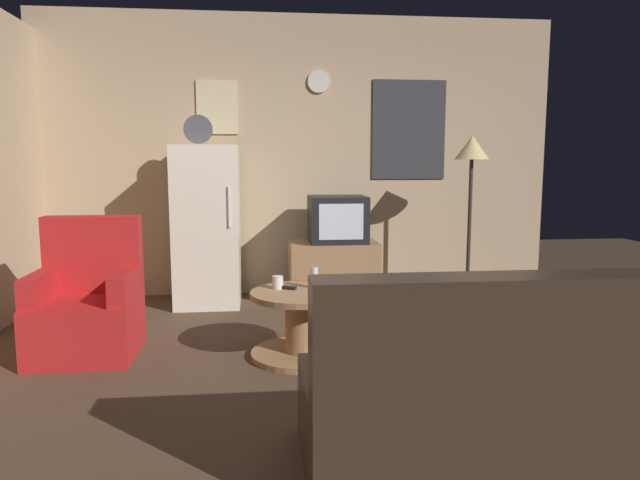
% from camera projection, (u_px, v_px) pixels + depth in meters
% --- Properties ---
extents(ground_plane, '(12.00, 12.00, 0.00)m').
position_uv_depth(ground_plane, '(328.00, 376.00, 3.68)').
color(ground_plane, '#4C3828').
extents(wall_with_art, '(5.20, 0.12, 2.80)m').
position_uv_depth(wall_with_art, '(300.00, 156.00, 5.91)').
color(wall_with_art, tan).
rests_on(wall_with_art, ground_plane).
extents(fridge, '(0.60, 0.62, 1.77)m').
position_uv_depth(fridge, '(207.00, 226.00, 5.43)').
color(fridge, silver).
rests_on(fridge, ground_plane).
extents(tv_stand, '(0.84, 0.53, 0.58)m').
position_uv_depth(tv_stand, '(333.00, 272.00, 5.60)').
color(tv_stand, '#9E754C').
rests_on(tv_stand, ground_plane).
extents(crt_tv, '(0.54, 0.51, 0.44)m').
position_uv_depth(crt_tv, '(337.00, 219.00, 5.54)').
color(crt_tv, black).
rests_on(crt_tv, tv_stand).
extents(standing_lamp, '(0.32, 0.32, 1.59)m').
position_uv_depth(standing_lamp, '(472.00, 161.00, 5.39)').
color(standing_lamp, '#332D28').
rests_on(standing_lamp, ground_plane).
extents(coffee_table, '(0.72, 0.72, 0.47)m').
position_uv_depth(coffee_table, '(302.00, 324.00, 4.02)').
color(coffee_table, '#9E754C').
rests_on(coffee_table, ground_plane).
extents(wine_glass, '(0.05, 0.05, 0.15)m').
position_uv_depth(wine_glass, '(314.00, 277.00, 4.08)').
color(wine_glass, silver).
rests_on(wine_glass, coffee_table).
extents(mug_ceramic_white, '(0.08, 0.08, 0.09)m').
position_uv_depth(mug_ceramic_white, '(278.00, 282.00, 4.06)').
color(mug_ceramic_white, silver).
rests_on(mug_ceramic_white, coffee_table).
extents(remote_control, '(0.15, 0.10, 0.02)m').
position_uv_depth(remote_control, '(286.00, 287.00, 4.05)').
color(remote_control, black).
rests_on(remote_control, coffee_table).
extents(armchair, '(0.68, 0.68, 0.96)m').
position_uv_depth(armchair, '(88.00, 306.00, 4.08)').
color(armchair, red).
rests_on(armchair, ground_plane).
extents(couch, '(1.70, 0.80, 0.92)m').
position_uv_depth(couch, '(499.00, 401.00, 2.53)').
color(couch, '#38281E').
rests_on(couch, ground_plane).
extents(book_stack, '(0.20, 0.17, 0.12)m').
position_uv_depth(book_stack, '(395.00, 296.00, 5.62)').
color(book_stack, '#359372').
rests_on(book_stack, ground_plane).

